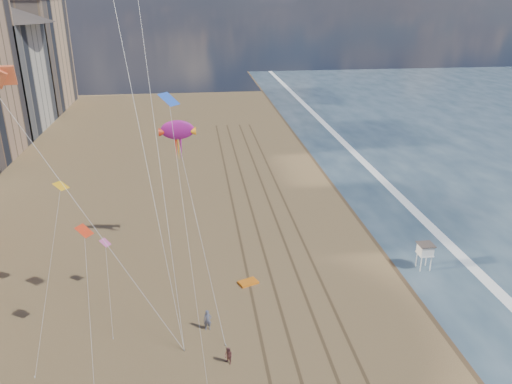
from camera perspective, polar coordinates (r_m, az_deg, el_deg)
wet_sand at (r=69.75m, az=14.48°, el=-2.24°), size 260.00×260.00×0.00m
foam at (r=71.36m, az=17.62°, el=-2.03°), size 260.00×260.00×0.00m
tracks at (r=56.87m, az=2.39°, el=-7.27°), size 7.68×120.00×0.01m
lifeguard_stand at (r=56.21m, az=18.78°, el=-6.27°), size 1.64×1.64×2.96m
grounded_kite at (r=51.81m, az=-0.90°, el=-10.28°), size 2.24×1.87×0.22m
show_kite at (r=53.74m, az=-8.97°, el=6.97°), size 3.98×9.36×22.49m
kite_flyer_a at (r=45.33m, az=-5.55°, el=-14.37°), size 0.70×0.46×1.93m
kite_flyer_b at (r=41.87m, az=-3.17°, el=-18.20°), size 0.91×0.93×1.51m
small_kites at (r=42.08m, az=-16.60°, el=1.16°), size 11.78×10.08×15.90m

